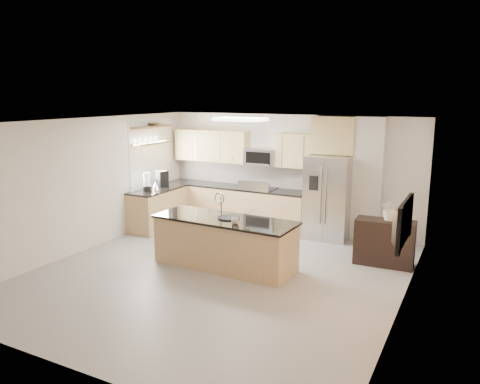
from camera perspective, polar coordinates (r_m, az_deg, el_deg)
The scene contains 27 objects.
floor at distance 8.21m, azimuth -2.66°, elevation -9.89°, with size 6.50×6.50×0.00m, color gray.
ceiling at distance 7.65m, azimuth -2.84°, elevation 8.53°, with size 6.00×6.50×0.02m, color silver.
wall_back at distance 10.71m, azimuth 5.99°, elevation 2.42°, with size 6.00×0.02×2.60m, color silver.
wall_front at distance 5.38m, azimuth -20.51°, elevation -7.79°, with size 6.00×0.02×2.60m, color silver.
wall_left at distance 9.66m, azimuth -18.35°, elevation 0.85°, with size 0.02×6.50×2.60m, color silver.
wall_right at distance 6.88m, azimuth 19.49°, elevation -3.50°, with size 0.02×6.50×2.60m, color silver.
back_counter at distance 11.09m, azimuth -0.61°, elevation -1.56°, with size 3.55×0.66×1.44m.
left_counter at distance 10.97m, azimuth -9.99°, elevation -1.95°, with size 0.66×1.50×0.92m.
range at distance 10.81m, azimuth 2.29°, elevation -1.92°, with size 0.76×0.64×1.14m.
upper_cabinets at distance 11.03m, azimuth -0.61°, elevation 5.50°, with size 3.50×0.33×0.75m.
microwave at distance 10.71m, azimuth 2.63°, elevation 4.25°, with size 0.76×0.40×0.40m.
refrigerator at distance 10.10m, azimuth 10.76°, elevation -0.66°, with size 0.92×0.78×1.78m.
partition_column at distance 10.06m, azimuth 15.37°, elevation 1.45°, with size 0.60×0.30×2.60m, color beige.
window at distance 10.94m, azimuth -11.48°, elevation 4.30°, with size 0.04×1.15×1.65m.
shelf_lower at distance 10.91m, azimuth -10.69°, elevation 5.89°, with size 0.30×1.20×0.04m, color brown.
shelf_upper at distance 10.88m, azimuth -10.76°, elevation 7.83°, with size 0.30×1.20×0.04m, color brown.
ceiling_fixture at distance 9.24m, azimuth 0.02°, elevation 8.86°, with size 1.00×0.50×0.06m, color white.
island at distance 8.39m, azimuth -1.86°, elevation -6.16°, with size 2.60×1.02×1.31m.
credenza at distance 8.87m, azimuth 17.20°, elevation -5.91°, with size 1.04×0.44×0.83m, color black.
cup at distance 7.92m, azimuth -0.61°, elevation -3.52°, with size 0.13×0.13×0.10m, color silver.
platter at distance 8.28m, azimuth -1.40°, elevation -3.14°, with size 0.40×0.40×0.02m, color black.
blender at distance 10.56m, azimuth -11.30°, elevation 1.03°, with size 0.18×0.18×0.42m.
kettle at distance 10.73m, azimuth -10.26°, elevation 0.80°, with size 0.18×0.18×0.23m.
coffee_maker at distance 11.02m, azimuth -9.50°, elevation 1.53°, with size 0.27×0.30×0.38m.
bowl at distance 10.96m, azimuth -10.42°, elevation 8.21°, with size 0.38×0.38×0.09m, color #ABABAE.
flower_vase at distance 8.71m, azimuth 17.96°, elevation -1.31°, with size 0.56×0.49×0.63m, color white.
television at distance 6.68m, azimuth 18.52°, elevation -3.42°, with size 1.08×0.14×0.62m, color black.
Camera 1 is at (3.83, -6.60, 3.03)m, focal length 35.00 mm.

